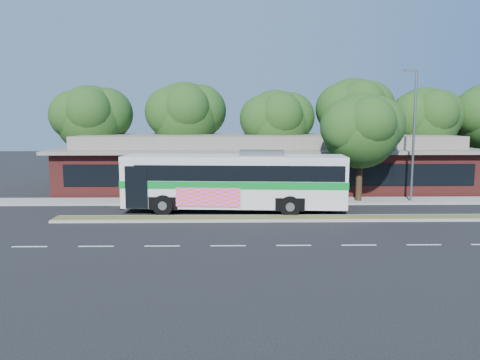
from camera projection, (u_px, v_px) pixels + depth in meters
The scene contains 14 objects.
ground at pixel (282, 222), 26.32m from camera, with size 120.00×120.00×0.00m, color black.
median_strip at pixel (281, 218), 26.90m from camera, with size 26.00×1.10×0.15m, color #474C20.
sidewalk at pixel (272, 201), 32.65m from camera, with size 44.00×2.60×0.12m, color gray.
parking_lot at pixel (35, 194), 35.91m from camera, with size 14.00×12.00×0.01m, color black.
plaza_building at pixel (266, 163), 38.92m from camera, with size 33.20×11.20×4.45m.
lamp_post at pixel (413, 132), 31.81m from camera, with size 0.93×0.18×9.07m.
tree_bg_a at pixel (95, 118), 40.31m from camera, with size 6.47×5.80×8.63m.
tree_bg_b at pixel (189, 115), 41.42m from camera, with size 6.69×6.00×9.00m.
tree_bg_c at pixel (280, 121), 40.63m from camera, with size 6.24×5.60×8.26m.
tree_bg_d at pixel (358, 112), 41.65m from camera, with size 6.91×6.20×9.37m.
tree_bg_e at pixel (429, 119), 40.85m from camera, with size 6.47×5.80×8.50m.
transit_bus at pixel (235, 178), 28.98m from camera, with size 13.81×3.89×3.83m.
sedan at pixel (110, 185), 35.53m from camera, with size 2.06×5.07×1.47m, color silver.
sidewalk_tree at pixel (366, 129), 32.05m from camera, with size 5.72×5.13×7.50m.
Camera 1 is at (-2.83, -25.75, 5.72)m, focal length 35.00 mm.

